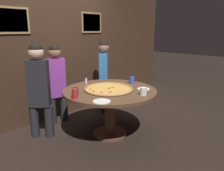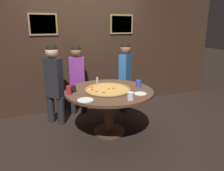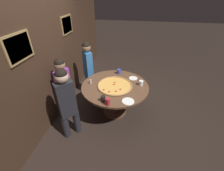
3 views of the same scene
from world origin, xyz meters
name	(u,v)px [view 1 (image 1 of 3)]	position (x,y,z in m)	size (l,w,h in m)	color
ground_plane	(110,134)	(0.00, 0.00, 0.00)	(24.00, 24.00, 0.00)	black
back_wall	(58,47)	(0.00, 1.30, 1.30)	(6.40, 0.08, 2.60)	#3D281C
dining_table	(110,99)	(0.00, 0.00, 0.59)	(1.41, 1.41, 0.74)	brown
giant_pizza	(109,89)	(-0.02, 0.00, 0.75)	(0.73, 0.73, 0.03)	#E5A84C
drink_cup_far_left	(143,91)	(0.10, -0.53, 0.79)	(0.09, 0.09, 0.11)	white
drink_cup_near_left	(75,94)	(-0.64, 0.03, 0.81)	(0.08, 0.08, 0.13)	#B22328
drink_cup_by_shaker	(75,92)	(-0.55, 0.13, 0.79)	(0.09, 0.09, 0.11)	black
drink_cup_beside_pizza	(132,80)	(0.53, -0.01, 0.80)	(0.09, 0.09, 0.11)	#384CB7
white_plate_far_back	(102,101)	(-0.48, -0.32, 0.74)	(0.23, 0.23, 0.01)	white
white_plate_beside_cup	(144,89)	(0.36, -0.36, 0.74)	(0.19, 0.19, 0.01)	white
condiment_shaker	(86,81)	(-0.02, 0.52, 0.79)	(0.04, 0.04, 0.10)	silver
diner_side_right	(56,79)	(-0.27, 1.01, 0.78)	(0.36, 0.22, 1.38)	#232328
diner_side_left	(104,72)	(0.68, 0.80, 0.81)	(0.35, 0.33, 1.42)	#232328
diner_far_right	(39,86)	(-0.75, 0.73, 0.82)	(0.34, 0.35, 1.44)	#232328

